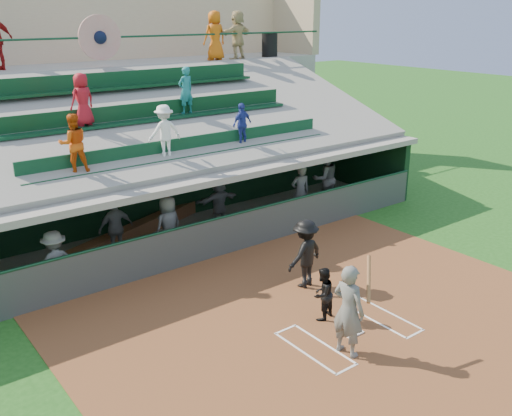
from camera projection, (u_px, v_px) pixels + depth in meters
ground at (350, 333)px, 12.08m from camera, size 100.00×100.00×0.00m
dirt_slab at (333, 322)px, 12.45m from camera, size 11.00×9.00×0.02m
home_plate at (350, 331)px, 12.07m from camera, size 0.43×0.43×0.03m
batters_box_chalk at (350, 332)px, 12.07m from camera, size 2.65×1.85×0.01m
dugout_floor at (186, 237)px, 17.14m from camera, size 16.00×3.50×0.04m
concourse_slab at (91, 127)px, 21.46m from camera, size 20.00×3.00×4.60m
grandstand at (126, 142)px, 19.22m from camera, size 20.40×10.40×7.80m
batter_at_plate at (349, 310)px, 11.02m from camera, size 0.90×0.80×1.95m
catcher at (323, 294)px, 12.42m from camera, size 0.68×0.58×1.20m
home_umpire at (305, 253)px, 13.84m from camera, size 1.20×0.82×1.72m
dugout_bench at (158, 221)px, 17.81m from camera, size 12.77×5.27×0.41m
dugout_player_a at (56, 263)px, 13.40m from camera, size 1.07×0.66×1.60m
dugout_player_b at (116, 228)px, 15.47m from camera, size 0.99×0.43×1.68m
dugout_player_c at (169, 225)px, 15.65m from camera, size 0.89×0.66×1.67m
dugout_player_d at (219, 202)px, 17.72m from camera, size 1.48×0.48×1.59m
dugout_player_e at (300, 192)px, 18.36m from camera, size 0.73×0.57×1.78m
dugout_player_f at (325, 178)px, 19.49m from camera, size 1.09×0.93×1.97m
trash_bin at (270, 45)px, 24.01m from camera, size 0.66×0.66×0.99m
concourse_staff_b at (215, 36)px, 22.10m from camera, size 0.96×0.66×1.87m
concourse_staff_c at (237, 35)px, 22.75m from camera, size 1.83×0.93×1.89m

